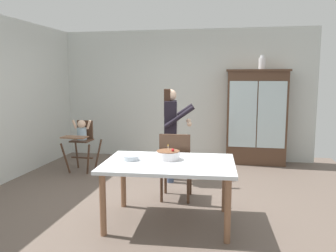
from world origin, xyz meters
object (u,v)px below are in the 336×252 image
Objects in this scene: adult_person at (171,123)px; birthday_cake at (168,155)px; serving_bowl at (131,158)px; ceramic_vase at (262,63)px; dining_table at (169,169)px; china_cabinet at (256,117)px; high_chair_with_toddler at (82,136)px; dining_chair_far_side at (176,162)px.

birthday_cake is (0.25, -1.54, -0.17)m from adult_person.
ceramic_vase is at bearing 61.86° from serving_bowl.
ceramic_vase is 0.17× the size of dining_table.
china_cabinet reaches higher than birthday_cake.
high_chair_with_toddler is 2.49m from serving_bowl.
birthday_cake is (-1.19, -3.03, -0.15)m from china_cabinet.
china_cabinet is at bearing 68.50° from birthday_cake.
china_cabinet reaches higher than dining_chair_far_side.
serving_bowl is (-1.62, -3.15, -0.17)m from china_cabinet.
adult_person reaches higher than dining_chair_far_side.
ceramic_vase reaches higher than dining_chair_far_side.
dining_table is 0.75m from dining_chair_far_side.
ceramic_vase is 3.69m from high_chair_with_toddler.
dining_table is 1.64× the size of dining_chair_far_side.
china_cabinet is 6.68× the size of birthday_cake.
dining_chair_far_side reaches higher than dining_table.
china_cabinet is 1.05m from ceramic_vase.
dining_chair_far_side is (-1.28, -2.41, -1.43)m from ceramic_vase.
serving_bowl is at bearing 58.79° from dining_chair_far_side.
serving_bowl is at bearing -117.16° from china_cabinet.
high_chair_with_toddler is 1.77m from adult_person.
ceramic_vase reaches higher than birthday_cake.
ceramic_vase is at bearing 3.03° from china_cabinet.
adult_person is (-1.51, -1.49, -1.02)m from ceramic_vase.
ceramic_vase reaches higher than serving_bowl.
high_chair_with_toddler reaches higher than serving_bowl.
china_cabinet is 1.19× the size of dining_table.
dining_chair_far_side is at bearing 93.73° from dining_table.
adult_person is 1.57m from birthday_cake.
china_cabinet reaches higher than serving_bowl.
ceramic_vase is 3.78m from serving_bowl.
china_cabinet is 1.97× the size of high_chair_with_toddler.
adult_person is 5.47× the size of birthday_cake.
birthday_cake is at bearing -112.62° from ceramic_vase.
adult_person is at bearing 99.21° from birthday_cake.
dining_table is 0.47m from serving_bowl.
birthday_cake is 0.44m from serving_bowl.
dining_chair_far_side is (0.23, -0.91, -0.41)m from adult_person.
china_cabinet is at bearing 62.84° from serving_bowl.
china_cabinet is 2.72m from dining_chair_far_side.
high_chair_with_toddler is at bearing 70.68° from adult_person.
dining_table is (-1.23, -3.15, -1.33)m from ceramic_vase.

